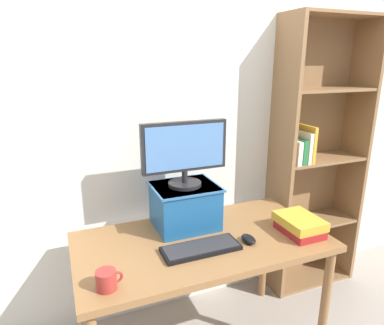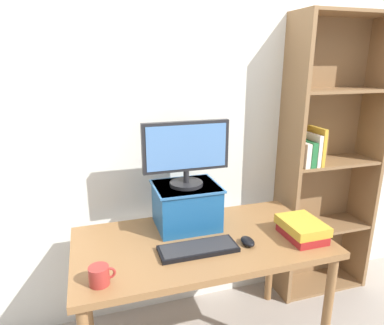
% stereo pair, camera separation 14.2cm
% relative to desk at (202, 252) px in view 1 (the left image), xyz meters
% --- Properties ---
extents(back_wall, '(7.00, 0.08, 2.60)m').
position_rel_desk_xyz_m(back_wall, '(0.00, 0.52, 0.63)').
color(back_wall, silver).
rests_on(back_wall, ground_plane).
extents(desk, '(1.36, 0.71, 0.75)m').
position_rel_desk_xyz_m(desk, '(0.00, 0.00, 0.00)').
color(desk, olive).
rests_on(desk, ground_plane).
extents(bookshelf_unit, '(0.70, 0.28, 1.98)m').
position_rel_desk_xyz_m(bookshelf_unit, '(1.06, 0.37, 0.33)').
color(bookshelf_unit, olive).
rests_on(bookshelf_unit, ground_plane).
extents(riser_box, '(0.37, 0.32, 0.25)m').
position_rel_desk_xyz_m(riser_box, '(-0.03, 0.18, 0.21)').
color(riser_box, '#195189').
rests_on(riser_box, desk).
extents(computer_monitor, '(0.49, 0.19, 0.37)m').
position_rel_desk_xyz_m(computer_monitor, '(-0.03, 0.18, 0.54)').
color(computer_monitor, black).
rests_on(computer_monitor, riser_box).
extents(keyboard, '(0.40, 0.15, 0.02)m').
position_rel_desk_xyz_m(keyboard, '(-0.05, -0.11, 0.10)').
color(keyboard, black).
rests_on(keyboard, desk).
extents(computer_mouse, '(0.06, 0.10, 0.04)m').
position_rel_desk_xyz_m(computer_mouse, '(0.22, -0.12, 0.10)').
color(computer_mouse, black).
rests_on(computer_mouse, desk).
extents(book_stack, '(0.20, 0.26, 0.09)m').
position_rel_desk_xyz_m(book_stack, '(0.54, -0.14, 0.13)').
color(book_stack, maroon).
rests_on(book_stack, desk).
extents(coffee_mug, '(0.12, 0.09, 0.08)m').
position_rel_desk_xyz_m(coffee_mug, '(-0.54, -0.24, 0.13)').
color(coffee_mug, '#9E2D28').
rests_on(coffee_mug, desk).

